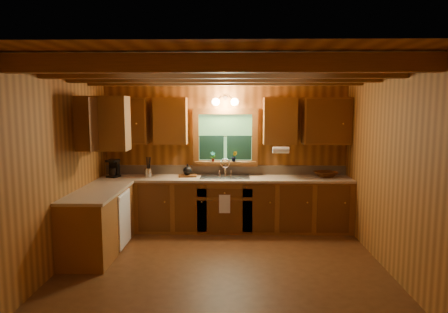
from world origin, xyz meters
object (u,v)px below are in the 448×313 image
object	(u,v)px
coffee_maker	(114,168)
wicker_basket	(325,174)
sink	(225,180)
cutting_board	(188,176)

from	to	relation	value
coffee_maker	wicker_basket	distance (m)	3.58
coffee_maker	sink	bearing A→B (deg)	17.93
sink	wicker_basket	world-z (taller)	sink
sink	coffee_maker	bearing A→B (deg)	-179.97
sink	wicker_basket	size ratio (longest dim) A/B	2.22
sink	coffee_maker	distance (m)	1.89
coffee_maker	cutting_board	xyz separation A→B (m)	(1.24, 0.05, -0.13)
coffee_maker	cutting_board	world-z (taller)	coffee_maker
cutting_board	wicker_basket	size ratio (longest dim) A/B	0.81
sink	cutting_board	xyz separation A→B (m)	(-0.64, 0.05, 0.06)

